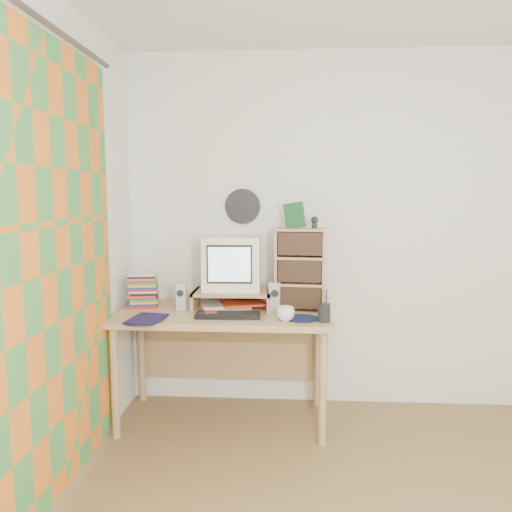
# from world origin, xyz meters

# --- Properties ---
(back_wall) EXTENTS (3.50, 0.00, 3.50)m
(back_wall) POSITION_xyz_m (0.00, 1.75, 1.25)
(back_wall) COLOR white
(back_wall) RESTS_ON floor
(curtain) EXTENTS (0.00, 2.20, 2.20)m
(curtain) POSITION_xyz_m (-1.71, 0.48, 1.15)
(curtain) COLOR orange
(curtain) RESTS_ON left_wall
(wall_disc) EXTENTS (0.25, 0.02, 0.25)m
(wall_disc) POSITION_xyz_m (-0.93, 1.73, 1.43)
(wall_disc) COLOR black
(wall_disc) RESTS_ON back_wall
(desk) EXTENTS (1.40, 0.70, 0.75)m
(desk) POSITION_xyz_m (-1.03, 1.44, 0.62)
(desk) COLOR tan
(desk) RESTS_ON floor
(monitor_riser) EXTENTS (0.52, 0.30, 0.12)m
(monitor_riser) POSITION_xyz_m (-0.98, 1.48, 0.84)
(monitor_riser) COLOR tan
(monitor_riser) RESTS_ON desk
(crt_monitor) EXTENTS (0.39, 0.39, 0.36)m
(crt_monitor) POSITION_xyz_m (-0.99, 1.53, 1.05)
(crt_monitor) COLOR white
(crt_monitor) RESTS_ON monitor_riser
(speaker_left) EXTENTS (0.07, 0.07, 0.18)m
(speaker_left) POSITION_xyz_m (-1.32, 1.42, 0.84)
(speaker_left) COLOR #B3B4B8
(speaker_left) RESTS_ON desk
(speaker_right) EXTENTS (0.08, 0.08, 0.19)m
(speaker_right) POSITION_xyz_m (-0.69, 1.41, 0.85)
(speaker_right) COLOR #B3B4B8
(speaker_right) RESTS_ON desk
(keyboard) EXTENTS (0.41, 0.14, 0.03)m
(keyboard) POSITION_xyz_m (-0.98, 1.22, 0.76)
(keyboard) COLOR black
(keyboard) RESTS_ON desk
(dvd_stack) EXTENTS (0.20, 0.16, 0.26)m
(dvd_stack) POSITION_xyz_m (-1.59, 1.49, 0.88)
(dvd_stack) COLOR brown
(dvd_stack) RESTS_ON desk
(cd_rack) EXTENTS (0.34, 0.20, 0.54)m
(cd_rack) POSITION_xyz_m (-0.53, 1.47, 1.02)
(cd_rack) COLOR tan
(cd_rack) RESTS_ON desk
(mug) EXTENTS (0.13, 0.13, 0.09)m
(mug) POSITION_xyz_m (-0.62, 1.16, 0.79)
(mug) COLOR white
(mug) RESTS_ON desk
(diary) EXTENTS (0.25, 0.20, 0.05)m
(diary) POSITION_xyz_m (-1.56, 1.11, 0.77)
(diary) COLOR #130F39
(diary) RESTS_ON desk
(mousepad) EXTENTS (0.28, 0.28, 0.00)m
(mousepad) POSITION_xyz_m (-0.52, 1.22, 0.75)
(mousepad) COLOR #0F1B34
(mousepad) RESTS_ON desk
(pen_cup) EXTENTS (0.09, 0.09, 0.15)m
(pen_cup) POSITION_xyz_m (-0.39, 1.16, 0.83)
(pen_cup) COLOR black
(pen_cup) RESTS_ON desk
(papers) EXTENTS (0.38, 0.33, 0.04)m
(papers) POSITION_xyz_m (-0.99, 1.50, 0.77)
(papers) COLOR silver
(papers) RESTS_ON desk
(red_box) EXTENTS (0.08, 0.06, 0.04)m
(red_box) POSITION_xyz_m (-1.08, 1.21, 0.77)
(red_box) COLOR #B32F13
(red_box) RESTS_ON desk
(game_box) EXTENTS (0.13, 0.07, 0.17)m
(game_box) POSITION_xyz_m (-0.57, 1.49, 1.38)
(game_box) COLOR #175028
(game_box) RESTS_ON cd_rack
(webcam) EXTENTS (0.05, 0.05, 0.08)m
(webcam) POSITION_xyz_m (-0.44, 1.46, 1.33)
(webcam) COLOR black
(webcam) RESTS_ON cd_rack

